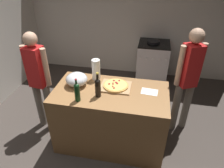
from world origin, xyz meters
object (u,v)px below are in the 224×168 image
Objects in this scene: pizza at (116,85)px; wine_bottle_clear at (77,91)px; wine_bottle_dark at (98,87)px; stove at (152,63)px; mixing_bowl at (77,79)px; paper_towel_roll at (96,70)px; person_in_red at (188,77)px; person_in_stripes at (38,77)px.

wine_bottle_clear is at bearing -136.41° from pizza.
stove is at bearing 72.09° from wine_bottle_dark.
wine_bottle_dark reaches higher than stove.
wine_bottle_clear reaches higher than mixing_bowl.
paper_towel_roll is 1.29m from person_in_red.
pizza is at bearing -157.49° from person_in_red.
mixing_bowl is 0.97× the size of paper_towel_roll.
wine_bottle_dark is 1.00m from person_in_stripes.
paper_towel_roll is 1.88m from stove.
paper_towel_roll reaches higher than stove.
wine_bottle_dark is at bearing -150.72° from person_in_red.
person_in_stripes is (-0.61, 0.07, -0.08)m from mixing_bowl.
person_in_red is at bearing -70.52° from stove.
person_in_stripes reaches higher than stove.
wine_bottle_clear is at bearing -111.95° from stove.
person_in_red is (0.96, 0.40, 0.01)m from pizza.
paper_towel_roll is at bearing 80.91° from wine_bottle_clear.
wine_bottle_clear is at bearing -99.09° from paper_towel_roll.
wine_bottle_clear reaches higher than stove.
stove is at bearing 64.11° from paper_towel_roll.
person_in_stripes is at bearing 151.16° from wine_bottle_clear.
person_in_stripes reaches higher than paper_towel_roll.
person_in_stripes is (-1.60, -1.75, 0.46)m from stove.
wine_bottle_clear is (-0.22, -0.14, -0.01)m from wine_bottle_dark.
person_in_stripes is at bearing 178.59° from pizza.
wine_bottle_clear reaches higher than pizza.
pizza is 0.21× the size of person_in_red.
paper_towel_roll is at bearing 9.55° from person_in_stripes.
paper_towel_roll is 0.18× the size of person_in_red.
wine_bottle_clear is 0.33× the size of stove.
person_in_red is at bearing 10.00° from person_in_stripes.
pizza is 1.12× the size of paper_towel_roll.
wine_bottle_clear is 0.18× the size of person_in_red.
pizza is 1.01× the size of wine_bottle_dark.
person_in_stripes is 0.96× the size of person_in_red.
person_in_stripes is at bearing -170.45° from paper_towel_roll.
paper_towel_roll is at bearing 107.48° from wine_bottle_dark.
mixing_bowl is 0.40m from wine_bottle_dark.
wine_bottle_dark is (-0.18, -0.24, 0.11)m from pizza.
person_in_stripes is (-0.82, -0.14, -0.14)m from paper_towel_roll.
mixing_bowl is 0.36m from wine_bottle_clear.
person_in_stripes reaches higher than wine_bottle_clear.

